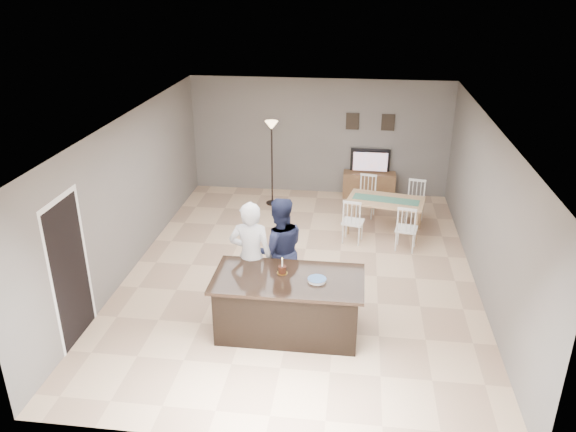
# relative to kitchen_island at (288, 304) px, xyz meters

# --- Properties ---
(floor) EXTENTS (8.00, 8.00, 0.00)m
(floor) POSITION_rel_kitchen_island_xyz_m (0.00, 1.80, -0.45)
(floor) COLOR #D4AE88
(floor) RESTS_ON ground
(room_shell) EXTENTS (8.00, 8.00, 8.00)m
(room_shell) POSITION_rel_kitchen_island_xyz_m (0.00, 1.80, 1.22)
(room_shell) COLOR slate
(room_shell) RESTS_ON floor
(kitchen_island) EXTENTS (2.15, 1.10, 0.90)m
(kitchen_island) POSITION_rel_kitchen_island_xyz_m (0.00, 0.00, 0.00)
(kitchen_island) COLOR black
(kitchen_island) RESTS_ON floor
(tv_console) EXTENTS (1.20, 0.40, 0.60)m
(tv_console) POSITION_rel_kitchen_island_xyz_m (1.20, 5.57, -0.15)
(tv_console) COLOR brown
(tv_console) RESTS_ON floor
(television) EXTENTS (0.91, 0.12, 0.53)m
(television) POSITION_rel_kitchen_island_xyz_m (1.20, 5.64, 0.41)
(television) COLOR black
(television) RESTS_ON tv_console
(tv_screen_glow) EXTENTS (0.78, 0.00, 0.78)m
(tv_screen_glow) POSITION_rel_kitchen_island_xyz_m (1.20, 5.56, 0.42)
(tv_screen_glow) COLOR #E75819
(tv_screen_glow) RESTS_ON tv_console
(picture_frames) EXTENTS (1.10, 0.02, 0.38)m
(picture_frames) POSITION_rel_kitchen_island_xyz_m (1.15, 5.78, 1.30)
(picture_frames) COLOR black
(picture_frames) RESTS_ON room_shell
(doorway) EXTENTS (0.00, 2.10, 2.65)m
(doorway) POSITION_rel_kitchen_island_xyz_m (-2.99, -0.50, 0.80)
(doorway) COLOR black
(doorway) RESTS_ON floor
(woman) EXTENTS (0.66, 0.44, 1.80)m
(woman) POSITION_rel_kitchen_island_xyz_m (-0.64, 0.55, 0.45)
(woman) COLOR silver
(woman) RESTS_ON floor
(man) EXTENTS (1.02, 0.89, 1.76)m
(man) POSITION_rel_kitchen_island_xyz_m (-0.25, 0.86, 0.42)
(man) COLOR #191D37
(man) RESTS_ON floor
(birthday_cake) EXTENTS (0.16, 0.16, 0.25)m
(birthday_cake) POSITION_rel_kitchen_island_xyz_m (-0.10, 0.12, 0.50)
(birthday_cake) COLOR gold
(birthday_cake) RESTS_ON kitchen_island
(plate_stack) EXTENTS (0.26, 0.26, 0.04)m
(plate_stack) POSITION_rel_kitchen_island_xyz_m (0.41, -0.05, 0.47)
(plate_stack) COLOR white
(plate_stack) RESTS_ON kitchen_island
(dining_table) EXTENTS (1.72, 1.93, 0.91)m
(dining_table) POSITION_rel_kitchen_island_xyz_m (1.50, 3.67, 0.13)
(dining_table) COLOR tan
(dining_table) RESTS_ON floor
(floor_lamp) EXTENTS (0.29, 0.29, 1.92)m
(floor_lamp) POSITION_rel_kitchen_island_xyz_m (-0.98, 4.88, 1.04)
(floor_lamp) COLOR black
(floor_lamp) RESTS_ON floor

